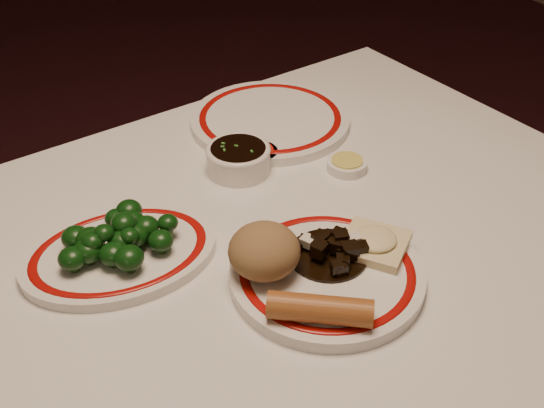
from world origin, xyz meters
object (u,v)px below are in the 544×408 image
(broccoli_plate, at_px, (120,254))
(broccoli_pile, at_px, (115,238))
(main_plate, at_px, (327,274))
(fried_wonton, at_px, (375,242))
(stirfry_heap, at_px, (333,249))
(dining_table, at_px, (258,320))
(spring_roll, at_px, (320,309))
(rice_mound, at_px, (264,251))
(soy_bowl, at_px, (238,159))

(broccoli_plate, height_order, broccoli_pile, broccoli_pile)
(main_plate, distance_m, broccoli_pile, 0.28)
(broccoli_plate, relative_size, broccoli_pile, 1.81)
(fried_wonton, height_order, broccoli_pile, broccoli_pile)
(stirfry_heap, height_order, broccoli_pile, broccoli_pile)
(stirfry_heap, bearing_deg, dining_table, 149.54)
(spring_roll, bearing_deg, rice_mound, 45.01)
(broccoli_plate, bearing_deg, stirfry_heap, -38.66)
(main_plate, distance_m, rice_mound, 0.09)
(dining_table, relative_size, spring_roll, 9.78)
(soy_bowl, bearing_deg, broccoli_pile, -160.95)
(main_plate, xyz_separation_m, broccoli_plate, (-0.20, 0.19, -0.00))
(dining_table, distance_m, spring_roll, 0.18)
(broccoli_plate, bearing_deg, rice_mound, -48.36)
(fried_wonton, height_order, broccoli_plate, fried_wonton)
(main_plate, relative_size, stirfry_heap, 2.83)
(broccoli_plate, bearing_deg, spring_roll, -62.09)
(main_plate, bearing_deg, spring_roll, -135.37)
(broccoli_pile, bearing_deg, soy_bowl, 19.05)
(rice_mound, relative_size, stirfry_heap, 0.87)
(rice_mound, xyz_separation_m, spring_roll, (0.00, -0.11, -0.02))
(spring_roll, bearing_deg, stirfry_heap, -3.99)
(spring_roll, height_order, stirfry_heap, spring_roll)
(fried_wonton, distance_m, broccoli_pile, 0.34)
(fried_wonton, height_order, soy_bowl, same)
(broccoli_pile, height_order, soy_bowl, broccoli_pile)
(dining_table, relative_size, rice_mound, 13.17)
(rice_mound, relative_size, spring_roll, 0.74)
(rice_mound, xyz_separation_m, soy_bowl, (0.11, 0.23, -0.03))
(spring_roll, height_order, broccoli_pile, broccoli_pile)
(dining_table, relative_size, broccoli_plate, 4.06)
(main_plate, bearing_deg, stirfry_heap, 37.38)
(dining_table, bearing_deg, spring_roll, -90.03)
(broccoli_plate, bearing_deg, soy_bowl, 19.20)
(broccoli_pile, bearing_deg, rice_mound, -47.90)
(dining_table, height_order, stirfry_heap, stirfry_heap)
(fried_wonton, relative_size, stirfry_heap, 1.07)
(main_plate, distance_m, stirfry_heap, 0.03)
(soy_bowl, bearing_deg, broccoli_plate, -160.80)
(main_plate, height_order, fried_wonton, fried_wonton)
(dining_table, xyz_separation_m, main_plate, (0.06, -0.07, 0.10))
(stirfry_heap, bearing_deg, broccoli_pile, 141.61)
(spring_roll, height_order, broccoli_plate, spring_roll)
(rice_mound, distance_m, broccoli_plate, 0.20)
(rice_mound, bearing_deg, dining_table, 80.85)
(stirfry_heap, relative_size, broccoli_plate, 0.35)
(fried_wonton, distance_m, broccoli_plate, 0.34)
(dining_table, xyz_separation_m, broccoli_plate, (-0.13, 0.13, 0.10))
(stirfry_heap, bearing_deg, main_plate, -142.62)
(fried_wonton, bearing_deg, dining_table, 153.31)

